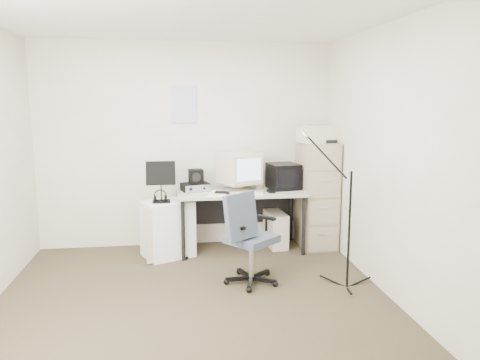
{
  "coord_description": "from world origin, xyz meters",
  "views": [
    {
      "loc": [
        -0.14,
        -3.98,
        1.81
      ],
      "look_at": [
        0.55,
        0.95,
        0.95
      ],
      "focal_mm": 35.0,
      "sensor_mm": 36.0,
      "label": 1
    }
  ],
  "objects": [
    {
      "name": "radio_receiver",
      "position": [
        0.09,
        1.54,
        0.78
      ],
      "size": [
        0.37,
        0.3,
        0.09
      ],
      "primitive_type": "cube",
      "rotation": [
        0.0,
        0.0,
        0.26
      ],
      "color": "black",
      "rests_on": "desk"
    },
    {
      "name": "crt_tv",
      "position": [
        1.16,
        1.52,
        0.88
      ],
      "size": [
        0.39,
        0.41,
        0.31
      ],
      "primitive_type": "cube",
      "rotation": [
        0.0,
        0.0,
        0.17
      ],
      "color": "black",
      "rests_on": "desk"
    },
    {
      "name": "music_stand",
      "position": [
        -0.3,
        1.3,
        0.89
      ],
      "size": [
        0.37,
        0.28,
        0.48
      ],
      "primitive_type": "cube",
      "rotation": [
        0.0,
        0.0,
        0.35
      ],
      "color": "black",
      "rests_on": "side_cart"
    },
    {
      "name": "wall_calendar",
      "position": [
        -0.02,
        1.79,
        1.75
      ],
      "size": [
        0.3,
        0.02,
        0.44
      ],
      "primitive_type": "cube",
      "color": "white",
      "rests_on": "wall_back"
    },
    {
      "name": "side_cart",
      "position": [
        -0.25,
        1.34,
        0.33
      ],
      "size": [
        0.65,
        0.6,
        0.65
      ],
      "primitive_type": "cube",
      "rotation": [
        0.0,
        0.0,
        0.43
      ],
      "color": "white",
      "rests_on": "floor"
    },
    {
      "name": "mouse",
      "position": [
        0.97,
        1.3,
        0.75
      ],
      "size": [
        0.09,
        0.13,
        0.03
      ],
      "primitive_type": "cube",
      "rotation": [
        0.0,
        0.0,
        0.21
      ],
      "color": "black",
      "rests_on": "desk"
    },
    {
      "name": "crt_monitor",
      "position": [
        0.62,
        1.5,
        0.95
      ],
      "size": [
        0.54,
        0.55,
        0.45
      ],
      "primitive_type": "cube",
      "rotation": [
        0.0,
        0.0,
        0.39
      ],
      "color": "beige",
      "rests_on": "desk"
    },
    {
      "name": "wall_right",
      "position": [
        1.8,
        0.0,
        1.25
      ],
      "size": [
        0.02,
        3.6,
        2.5
      ],
      "primitive_type": "cube",
      "color": "silver",
      "rests_on": "ground"
    },
    {
      "name": "printer",
      "position": [
        1.58,
        1.45,
        1.39
      ],
      "size": [
        0.5,
        0.36,
        0.18
      ],
      "primitive_type": "cube",
      "rotation": [
        0.0,
        0.0,
        0.09
      ],
      "color": "beige",
      "rests_on": "filing_cabinet"
    },
    {
      "name": "wall_front",
      "position": [
        0.0,
        -1.8,
        1.25
      ],
      "size": [
        3.6,
        0.02,
        2.5
      ],
      "primitive_type": "cube",
      "color": "silver",
      "rests_on": "ground"
    },
    {
      "name": "papers",
      "position": [
        0.35,
        1.28,
        0.74
      ],
      "size": [
        0.26,
        0.32,
        0.02
      ],
      "primitive_type": "cube",
      "rotation": [
        0.0,
        0.0,
        -0.25
      ],
      "color": "white",
      "rests_on": "desk"
    },
    {
      "name": "ceiling",
      "position": [
        0.0,
        0.0,
        2.5
      ],
      "size": [
        3.6,
        3.6,
        0.01
      ],
      "primitive_type": "cube",
      "color": "white",
      "rests_on": "ground"
    },
    {
      "name": "wall_back",
      "position": [
        0.0,
        1.8,
        1.25
      ],
      "size": [
        3.6,
        0.02,
        2.5
      ],
      "primitive_type": "cube",
      "color": "silver",
      "rests_on": "ground"
    },
    {
      "name": "office_chair",
      "position": [
        0.59,
        0.4,
        0.47
      ],
      "size": [
        0.77,
        0.77,
        0.95
      ],
      "primitive_type": "cube",
      "rotation": [
        0.0,
        0.0,
        0.69
      ],
      "color": "#4C5764",
      "rests_on": "floor"
    },
    {
      "name": "mic_stand",
      "position": [
        1.5,
        0.17,
        0.75
      ],
      "size": [
        0.03,
        0.03,
        1.5
      ],
      "primitive_type": "cylinder",
      "rotation": [
        0.0,
        0.0,
        1.94
      ],
      "color": "black",
      "rests_on": "floor"
    },
    {
      "name": "keyboard",
      "position": [
        0.66,
        1.31,
        0.74
      ],
      "size": [
        0.47,
        0.26,
        0.02
      ],
      "primitive_type": "cube",
      "rotation": [
        0.0,
        0.0,
        -0.25
      ],
      "color": "beige",
      "rests_on": "desk"
    },
    {
      "name": "pc_tower",
      "position": [
        1.08,
        1.53,
        0.22
      ],
      "size": [
        0.24,
        0.48,
        0.43
      ],
      "primitive_type": "cube",
      "rotation": [
        0.0,
        0.0,
        0.08
      ],
      "color": "beige",
      "rests_on": "floor"
    },
    {
      "name": "headphones",
      "position": [
        -0.32,
        1.29,
        0.7
      ],
      "size": [
        0.19,
        0.19,
        0.03
      ],
      "primitive_type": "torus",
      "rotation": [
        0.0,
        0.0,
        -0.25
      ],
      "color": "black",
      "rests_on": "side_cart"
    },
    {
      "name": "radio_speaker",
      "position": [
        0.1,
        1.55,
        0.9
      ],
      "size": [
        0.18,
        0.17,
        0.16
      ],
      "primitive_type": "cube",
      "rotation": [
        0.0,
        0.0,
        0.12
      ],
      "color": "black",
      "rests_on": "radio_receiver"
    },
    {
      "name": "filing_cabinet",
      "position": [
        1.58,
        1.48,
        0.65
      ],
      "size": [
        0.4,
        0.6,
        1.3
      ],
      "primitive_type": "cube",
      "color": "gray",
      "rests_on": "floor"
    },
    {
      "name": "desk_speaker",
      "position": [
        0.85,
        1.51,
        0.8
      ],
      "size": [
        0.07,
        0.07,
        0.13
      ],
      "primitive_type": "cube",
      "rotation": [
        0.0,
        0.0,
        0.05
      ],
      "color": "#BFB19A",
      "rests_on": "desk"
    },
    {
      "name": "desk",
      "position": [
        0.63,
        1.45,
        0.36
      ],
      "size": [
        1.5,
        0.7,
        0.73
      ],
      "primitive_type": "cube",
      "color": "#ABA999",
      "rests_on": "floor"
    },
    {
      "name": "floor",
      "position": [
        0.0,
        0.0,
        -0.01
      ],
      "size": [
        3.6,
        3.6,
        0.01
      ],
      "primitive_type": "cube",
      "color": "#2F2B1F",
      "rests_on": "ground"
    }
  ]
}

